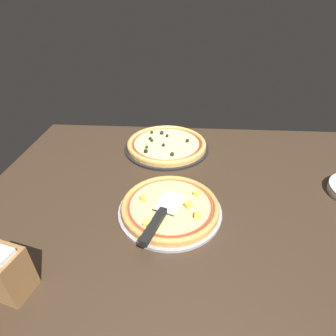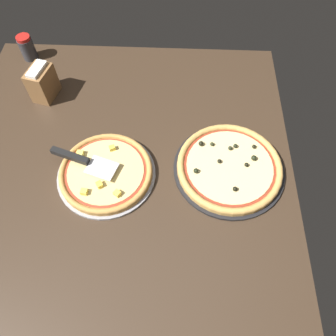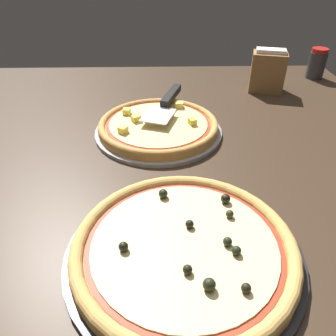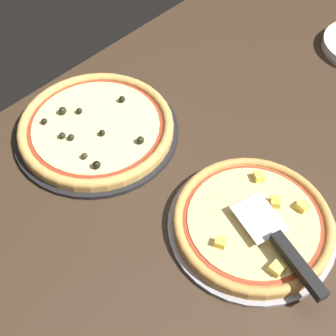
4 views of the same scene
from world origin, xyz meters
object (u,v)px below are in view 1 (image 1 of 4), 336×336
object	(u,v)px
pizza_back	(167,144)
serving_spatula	(158,220)
pizza_front	(170,206)
napkin_holder	(2,271)

from	to	relation	value
pizza_back	serving_spatula	distance (cm)	51.80
serving_spatula	pizza_front	bearing A→B (deg)	73.05
pizza_back	napkin_holder	world-z (taller)	napkin_holder
pizza_back	serving_spatula	xyz separation A→B (cm)	(1.07, -51.69, 3.16)
napkin_holder	pizza_back	bearing A→B (deg)	65.50
pizza_front	serving_spatula	xyz separation A→B (cm)	(-2.96, -9.73, 3.11)
pizza_front	pizza_back	distance (cm)	42.16
pizza_front	pizza_back	size ratio (longest dim) A/B	0.88
pizza_front	serving_spatula	size ratio (longest dim) A/B	1.32
serving_spatula	napkin_holder	world-z (taller)	napkin_holder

